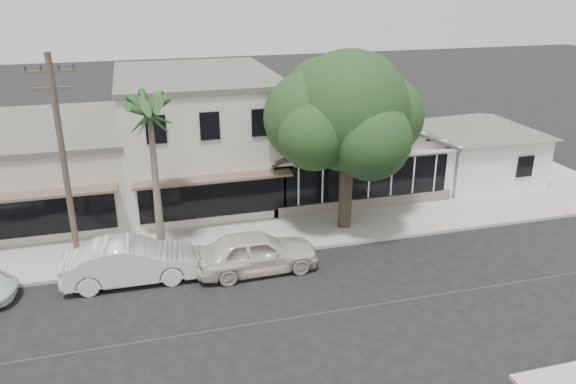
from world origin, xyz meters
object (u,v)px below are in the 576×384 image
object	(u,v)px
car_0	(256,252)
shade_tree	(345,114)
utility_pole	(64,165)
car_1	(131,261)

from	to	relation	value
car_0	shade_tree	size ratio (longest dim) A/B	0.59
shade_tree	car_0	bearing A→B (deg)	-147.13
utility_pole	car_1	size ratio (longest dim) A/B	1.69
utility_pole	car_0	xyz separation A→B (m)	(7.04, -1.44, -3.92)
utility_pole	shade_tree	size ratio (longest dim) A/B	1.05
car_0	shade_tree	bearing A→B (deg)	-58.77
car_1	shade_tree	bearing A→B (deg)	-74.21
car_1	utility_pole	bearing A→B (deg)	66.48
utility_pole	shade_tree	xyz separation A→B (m)	(11.99, 1.76, 0.85)
car_0	shade_tree	world-z (taller)	shade_tree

